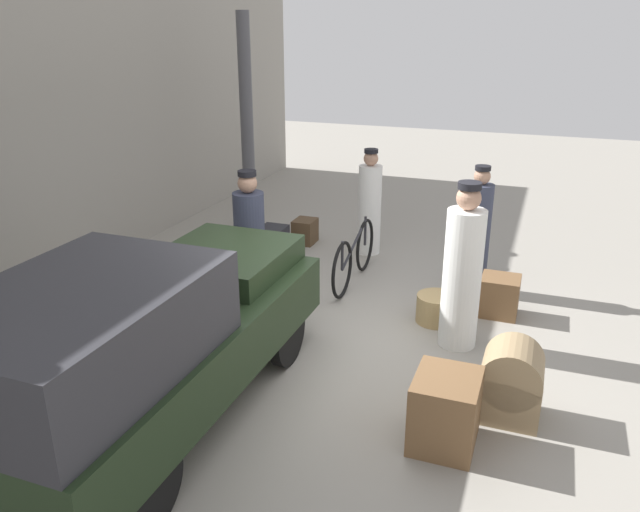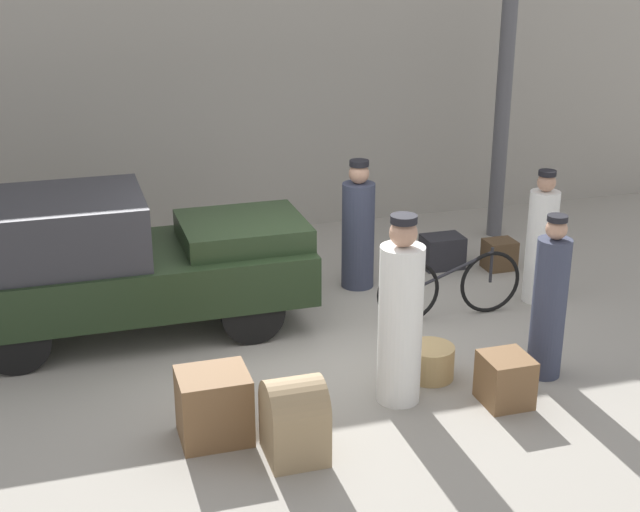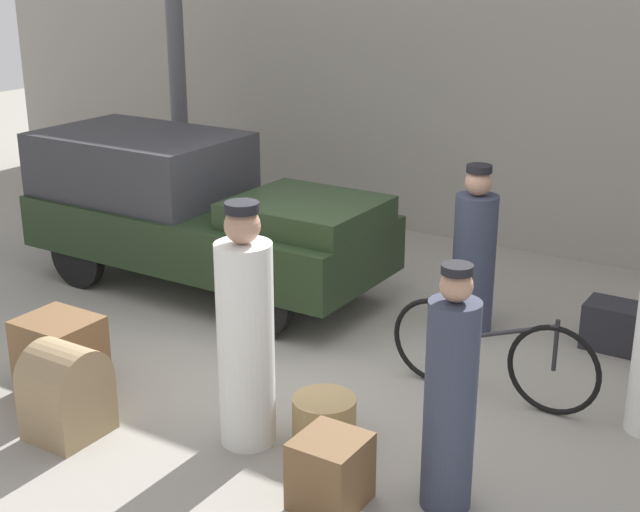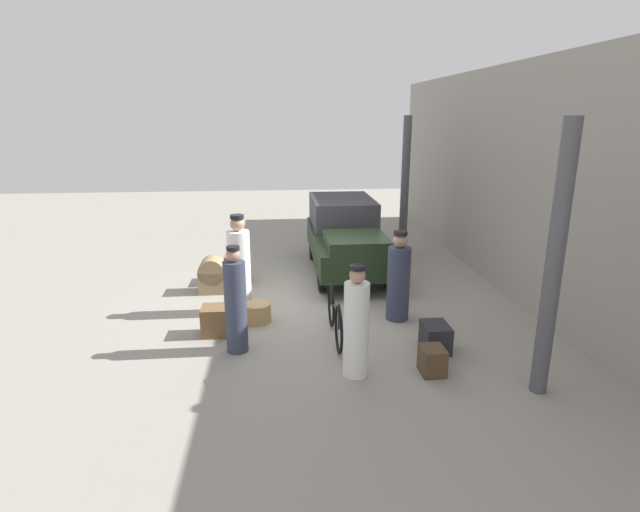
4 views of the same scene
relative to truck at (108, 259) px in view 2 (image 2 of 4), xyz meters
The scene contains 15 objects.
ground_plane 2.34m from the truck, 27.24° to the right, with size 30.00×30.00×0.00m, color gray.
station_building_facade 3.89m from the truck, 57.91° to the left, with size 16.00×0.15×4.50m.
canopy_pillar_right 5.90m from the truck, 17.78° to the left, with size 0.21×0.21×3.51m.
truck is the anchor object (origin of this frame).
bicycle 3.80m from the truck, 10.70° to the right, with size 1.76×0.04×0.79m.
wicker_basket 3.59m from the truck, 34.08° to the right, with size 0.48×0.48×0.33m.
porter_standing_middle 4.95m from the truck, ahead, with size 0.35×0.35×1.60m.
porter_lifting_near_truck 3.35m from the truck, 43.03° to the right, with size 0.41×0.41×1.83m.
conductor_in_dark_uniform 4.61m from the truck, 29.19° to the right, with size 0.33×0.33×1.67m.
porter_with_bicycle 3.06m from the truck, ahead, with size 0.40×0.40×1.60m.
suitcase_black_upright 4.33m from the truck, 37.99° to the right, with size 0.43×0.45×0.48m.
trunk_wicker_pale 2.60m from the truck, 74.77° to the right, with size 0.61×0.53×0.63m.
trunk_large_brown 3.23m from the truck, 66.73° to the right, with size 0.49×0.54×0.72m.
suitcase_tan_flat 4.41m from the truck, 10.49° to the left, with size 0.52×0.38×0.43m.
trunk_umber_medium 5.05m from the truck, ahead, with size 0.39×0.33×0.39m.
Camera 2 is at (-2.35, -8.20, 4.21)m, focal length 50.00 mm.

